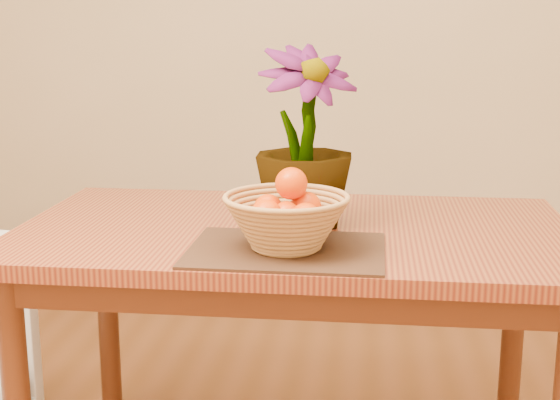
# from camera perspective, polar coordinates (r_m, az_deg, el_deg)

# --- Properties ---
(wall_back) EXTENTS (4.00, 0.02, 2.70)m
(wall_back) POSITION_cam_1_polar(r_m,az_deg,el_deg) (3.86, 4.05, 14.20)
(wall_back) COLOR #F7DEBC
(wall_back) RESTS_ON floor
(table) EXTENTS (1.40, 0.80, 0.75)m
(table) POSITION_cam_1_polar(r_m,az_deg,el_deg) (2.01, 1.06, -4.35)
(table) COLOR brown
(table) RESTS_ON floor
(placemat) EXTENTS (0.44, 0.33, 0.01)m
(placemat) POSITION_cam_1_polar(r_m,az_deg,el_deg) (1.76, 0.46, -3.68)
(placemat) COLOR #392215
(placemat) RESTS_ON table
(wicker_basket) EXTENTS (0.29, 0.29, 0.12)m
(wicker_basket) POSITION_cam_1_polar(r_m,az_deg,el_deg) (1.75, 0.47, -1.77)
(wicker_basket) COLOR #B5814B
(wicker_basket) RESTS_ON placemat
(orange_pile) EXTENTS (0.16, 0.17, 0.13)m
(orange_pile) POSITION_cam_1_polar(r_m,az_deg,el_deg) (1.74, 0.54, -0.52)
(orange_pile) COLOR #DF4703
(orange_pile) RESTS_ON wicker_basket
(potted_plant) EXTENTS (0.35, 0.35, 0.45)m
(potted_plant) POSITION_cam_1_polar(r_m,az_deg,el_deg) (1.95, 1.80, 4.63)
(potted_plant) COLOR #164D16
(potted_plant) RESTS_ON table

